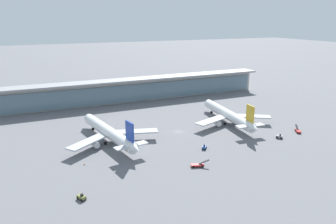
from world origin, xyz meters
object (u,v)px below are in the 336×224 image
service_truck_on_taxiway_grey (279,137)px  service_truck_under_wing_blue (204,147)px  service_truck_mid_apron_red (298,131)px  airliner_left_stand (109,132)px  safety_cone_alpha (84,164)px  airliner_centre_stand (229,115)px  service_truck_near_nose_olive (81,197)px  service_truck_by_tail_red (198,165)px

service_truck_on_taxiway_grey → service_truck_under_wing_blue: bearing=175.0°
service_truck_mid_apron_red → airliner_left_stand: bearing=164.1°
service_truck_on_taxiway_grey → safety_cone_alpha: service_truck_on_taxiway_grey is taller
service_truck_mid_apron_red → airliner_centre_stand: bearing=132.3°
service_truck_under_wing_blue → safety_cone_alpha: bearing=174.0°
service_truck_near_nose_olive → airliner_centre_stand: bearing=27.7°
airliner_centre_stand → service_truck_mid_apron_red: bearing=-47.7°
service_truck_on_taxiway_grey → safety_cone_alpha: (-87.02, 8.46, -0.56)m
safety_cone_alpha → airliner_centre_stand: bearing=14.1°
service_truck_by_tail_red → service_truck_near_nose_olive: bearing=-173.3°
service_truck_under_wing_blue → safety_cone_alpha: size_ratio=4.70×
service_truck_under_wing_blue → service_truck_by_tail_red: bearing=-128.1°
airliner_left_stand → service_truck_on_taxiway_grey: airliner_left_stand is taller
service_truck_near_nose_olive → service_truck_under_wing_blue: 57.42m
airliner_centre_stand → service_truck_under_wing_blue: 38.25m
service_truck_on_taxiway_grey → safety_cone_alpha: size_ratio=4.69×
service_truck_mid_apron_red → safety_cone_alpha: (-101.06, 5.76, -0.49)m
service_truck_under_wing_blue → service_truck_mid_apron_red: bearing=-0.7°
service_truck_by_tail_red → airliner_centre_stand: bearing=44.1°
airliner_left_stand → airliner_centre_stand: (63.47, 0.75, 0.00)m
airliner_centre_stand → service_truck_under_wing_blue: airliner_centre_stand is taller
service_truck_near_nose_olive → service_truck_by_tail_red: (43.45, 5.10, -0.07)m
airliner_centre_stand → service_truck_by_tail_red: (-39.73, -38.48, -3.86)m
service_truck_near_nose_olive → service_truck_under_wing_blue: size_ratio=1.01×
airliner_centre_stand → service_truck_under_wing_blue: (-28.95, -24.71, -3.80)m
airliner_centre_stand → airliner_left_stand: bearing=-179.3°
service_truck_near_nose_olive → safety_cone_alpha: size_ratio=4.74×
service_truck_by_tail_red → service_truck_mid_apron_red: bearing=11.9°
service_truck_under_wing_blue → airliner_left_stand: bearing=145.2°
service_truck_near_nose_olive → service_truck_mid_apron_red: service_truck_mid_apron_red is taller
service_truck_under_wing_blue → service_truck_by_tail_red: size_ratio=0.48×
service_truck_under_wing_blue → service_truck_on_taxiway_grey: size_ratio=1.00×
service_truck_under_wing_blue → service_truck_by_tail_red: 17.49m
airliner_centre_stand → service_truck_near_nose_olive: size_ratio=16.78×
airliner_left_stand → service_truck_mid_apron_red: airliner_left_stand is taller
service_truck_on_taxiway_grey → airliner_centre_stand: bearing=107.7°
service_truck_near_nose_olive → service_truck_under_wing_blue: bearing=19.2°
airliner_centre_stand → service_truck_on_taxiway_grey: airliner_centre_stand is taller
airliner_left_stand → airliner_centre_stand: bearing=0.7°
airliner_left_stand → service_truck_under_wing_blue: bearing=-34.8°
service_truck_under_wing_blue → safety_cone_alpha: (-49.12, 5.17, -0.56)m
service_truck_on_taxiway_grey → service_truck_by_tail_red: bearing=-167.9°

